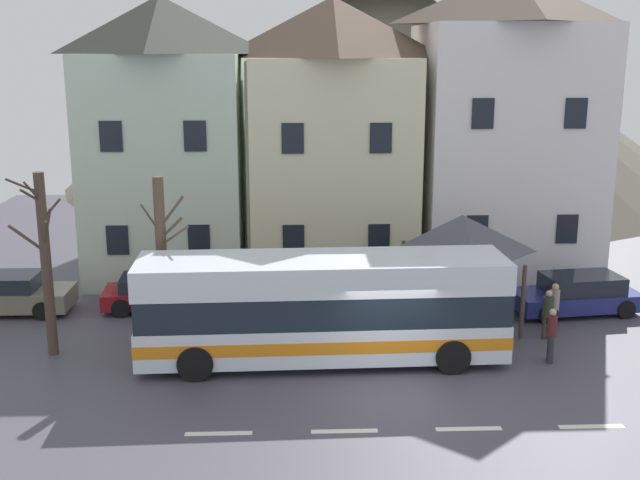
% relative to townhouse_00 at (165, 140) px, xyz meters
% --- Properties ---
extents(ground_plane, '(40.00, 60.00, 0.07)m').
position_rel_townhouse_00_xyz_m(ground_plane, '(7.61, -11.71, -5.48)').
color(ground_plane, '#4B4854').
extents(townhouse_00, '(5.96, 5.48, 10.89)m').
position_rel_townhouse_00_xyz_m(townhouse_00, '(0.00, 0.00, 0.00)').
color(townhouse_00, silver).
rests_on(townhouse_00, ground_plane).
extents(townhouse_01, '(6.36, 5.67, 10.87)m').
position_rel_townhouse_00_xyz_m(townhouse_01, '(6.57, 0.10, -0.01)').
color(townhouse_01, beige).
rests_on(townhouse_01, ground_plane).
extents(townhouse_02, '(6.80, 6.38, 11.90)m').
position_rel_townhouse_00_xyz_m(townhouse_02, '(13.53, 0.45, 0.50)').
color(townhouse_02, white).
rests_on(townhouse_02, ground_plane).
extents(hilltop_castle, '(42.98, 42.98, 21.37)m').
position_rel_townhouse_00_xyz_m(hilltop_castle, '(11.21, 24.15, 2.20)').
color(hilltop_castle, '#5A584B').
rests_on(hilltop_castle, ground_plane).
extents(transit_bus, '(10.67, 2.87, 3.12)m').
position_rel_townhouse_00_xyz_m(transit_bus, '(5.77, -9.41, -3.87)').
color(transit_bus, white).
rests_on(transit_bus, ground_plane).
extents(bus_shelter, '(3.60, 3.60, 3.66)m').
position_rel_townhouse_00_xyz_m(bus_shelter, '(10.47, -6.18, -2.44)').
color(bus_shelter, '#473D33').
rests_on(bus_shelter, ground_plane).
extents(parked_car_00, '(4.50, 2.38, 1.34)m').
position_rel_townhouse_00_xyz_m(parked_car_00, '(14.77, -5.41, -4.79)').
color(parked_car_00, navy).
rests_on(parked_car_00, ground_plane).
extents(parked_car_01, '(4.45, 1.92, 1.37)m').
position_rel_townhouse_00_xyz_m(parked_car_01, '(-5.06, -4.62, -4.78)').
color(parked_car_01, '#716E5B').
rests_on(parked_car_01, ground_plane).
extents(parked_car_02, '(4.18, 2.10, 1.20)m').
position_rel_townhouse_00_xyz_m(parked_car_02, '(0.30, -4.39, -4.85)').
color(parked_car_02, maroon).
rests_on(parked_car_02, ground_plane).
extents(pedestrian_00, '(0.29, 0.37, 1.63)m').
position_rel_townhouse_00_xyz_m(pedestrian_00, '(12.40, -9.77, -4.62)').
color(pedestrian_00, '#2D2D38').
rests_on(pedestrian_00, ground_plane).
extents(pedestrian_01, '(0.35, 0.35, 1.59)m').
position_rel_townhouse_00_xyz_m(pedestrian_01, '(12.91, -7.91, -4.49)').
color(pedestrian_01, '#38332D').
rests_on(pedestrian_01, ground_plane).
extents(pedestrian_02, '(0.30, 0.30, 1.66)m').
position_rel_townhouse_00_xyz_m(pedestrian_02, '(10.20, -7.32, -4.47)').
color(pedestrian_02, black).
rests_on(pedestrian_02, ground_plane).
extents(pedestrian_03, '(0.32, 0.32, 1.57)m').
position_rel_townhouse_00_xyz_m(pedestrian_03, '(13.39, -7.10, -4.56)').
color(pedestrian_03, black).
rests_on(pedestrian_03, ground_plane).
extents(public_bench, '(1.42, 0.48, 0.87)m').
position_rel_townhouse_00_xyz_m(public_bench, '(9.33, -3.85, -4.98)').
color(public_bench, '#473828').
rests_on(public_bench, ground_plane).
extents(bare_tree_00, '(1.42, 1.56, 5.50)m').
position_rel_townhouse_00_xyz_m(bare_tree_00, '(-2.29, -8.57, -2.58)').
color(bare_tree_00, '#47382D').
rests_on(bare_tree_00, ground_plane).
extents(bare_tree_01, '(1.63, 1.79, 5.23)m').
position_rel_townhouse_00_xyz_m(bare_tree_01, '(0.96, -7.80, -2.76)').
color(bare_tree_01, brown).
rests_on(bare_tree_01, ground_plane).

